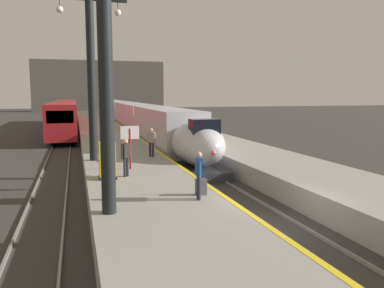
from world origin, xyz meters
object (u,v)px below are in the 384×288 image
Objects in this scene: passenger_far_waiting at (151,140)px; station_column_mid at (91,61)px; regional_train_adjacent at (65,114)px; passenger_near_edge at (199,172)px; station_column_near at (106,16)px; rolling_suitcase at (201,187)px; ticket_machine_yellow at (107,162)px; passenger_mid_platform at (126,155)px; departure_info_board at (130,139)px; highspeed_train_main at (126,114)px.

station_column_mid is at bearing -175.27° from passenger_far_waiting.
passenger_near_edge is (5.32, -41.34, -0.09)m from regional_train_adjacent.
passenger_near_edge is (3.12, -9.55, -4.43)m from station_column_mid.
station_column_near is 12.08m from passenger_far_waiting.
regional_train_adjacent is 3.77× the size of station_column_near.
passenger_far_waiting reaches higher than rolling_suitcase.
ticket_machine_yellow is (-2.77, 4.36, -0.25)m from passenger_near_edge.
passenger_far_waiting is (2.13, 5.21, 0.00)m from passenger_mid_platform.
regional_train_adjacent is at bearing 95.26° from passenger_mid_platform.
regional_train_adjacent reaches higher than departure_info_board.
station_column_mid reaches higher than passenger_near_edge.
rolling_suitcase is (0.27, 0.59, -0.69)m from passenger_near_edge.
passenger_near_edge is 0.80× the size of departure_info_board.
highspeed_train_main is 44.04× the size of passenger_far_waiting.
regional_train_adjacent reaches higher than passenger_mid_platform.
station_column_mid is 5.32× the size of passenger_near_edge.
passenger_mid_platform is 1.00× the size of passenger_far_waiting.
ticket_machine_yellow is at bearing -121.81° from departure_info_board.
station_column_mid is (-0.05, 10.27, -0.48)m from station_column_near.
station_column_mid is at bearing -100.09° from highspeed_train_main.
highspeed_train_main is 33.98m from station_column_mid.
departure_info_board reaches higher than rolling_suitcase.
departure_info_board is (-1.79, 5.79, 1.20)m from rolling_suitcase.
regional_train_adjacent is 37.07m from ticket_machine_yellow.
station_column_near is 6.65m from rolling_suitcase.
passenger_mid_platform is 1.06× the size of ticket_machine_yellow.
highspeed_train_main is at bearing 81.77° from ticket_machine_yellow.
passenger_near_edge is at bearing -91.04° from passenger_far_waiting.
station_column_near is at bearing -97.67° from highspeed_train_main.
station_column_near reaches higher than regional_train_adjacent.
ticket_machine_yellow is (-5.55, -38.35, -0.19)m from highspeed_train_main.
station_column_mid is at bearing 103.43° from passenger_mid_platform.
passenger_near_edge is 9.83m from passenger_far_waiting.
highspeed_train_main reaches higher than passenger_far_waiting.
station_column_mid is at bearing 110.74° from rolling_suitcase.
regional_train_adjacent is 21.66× the size of passenger_mid_platform.
passenger_far_waiting is at bearing 4.73° from station_column_mid.
station_column_mid is 5.32× the size of passenger_mid_platform.
passenger_far_waiting is 6.22m from ticket_machine_yellow.
regional_train_adjacent reaches higher than rolling_suitcase.
station_column_mid is 10.87m from rolling_suitcase.
departure_info_board reaches higher than passenger_far_waiting.
station_column_mid is (-5.90, -33.16, 4.50)m from highspeed_train_main.
station_column_near is at bearing -86.93° from regional_train_adjacent.
station_column_mid reaches higher than passenger_far_waiting.
regional_train_adjacent is 42.39m from station_column_near.
highspeed_train_main is at bearing 82.33° from station_column_near.
highspeed_train_main is 44.10m from station_column_near.
regional_train_adjacent is at bearing 93.94° from ticket_machine_yellow.
rolling_suitcase is at bearing 65.21° from passenger_near_edge.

